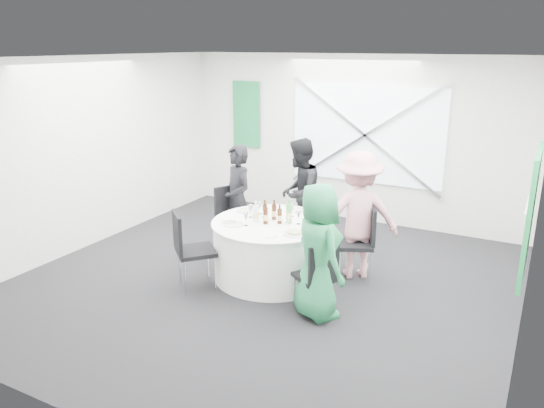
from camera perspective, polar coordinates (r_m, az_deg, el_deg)
The scene contains 47 objects.
floor at distance 6.94m, azimuth -0.78°, elevation -8.36°, with size 6.00×6.00×0.00m, color black.
ceiling at distance 6.27m, azimuth -0.89°, elevation 15.44°, with size 6.00×6.00×0.00m, color white.
wall_back at distance 9.15m, azimuth 8.33°, elevation 6.93°, with size 6.00×6.00×0.00m, color silver.
wall_front at distance 4.22m, azimuth -20.99°, elevation -6.00°, with size 6.00×6.00×0.00m, color silver.
wall_left at distance 8.30m, azimuth -19.36°, elevation 5.13°, with size 6.00×6.00×0.00m, color silver.
wall_right at distance 5.71m, azimuth 26.58°, elevation -0.81°, with size 6.00×6.00×0.00m, color silver.
window_panel at distance 9.00m, azimuth 10.08°, elevation 7.33°, with size 2.60×0.03×1.60m, color white.
window_brace_a at distance 8.96m, azimuth 10.00°, elevation 7.29°, with size 0.05×0.05×3.16m, color silver.
window_brace_b at distance 8.96m, azimuth 10.00°, elevation 7.29°, with size 0.05×0.05×3.16m, color silver.
green_banner at distance 9.91m, azimuth -2.77°, elevation 9.60°, with size 0.55×0.04×1.20m, color #156D3B.
green_sign at distance 6.34m, azimuth 26.04°, elevation -0.98°, with size 0.05×1.20×1.40m, color #17823E.
banquet_table at distance 6.95m, azimuth 0.00°, elevation -4.89°, with size 1.56×1.56×0.76m.
chair_back at distance 7.85m, azimuth 3.78°, elevation -1.05°, with size 0.43×0.44×0.93m.
chair_back_left at distance 7.69m, azimuth -4.31°, elevation -1.15°, with size 0.61×0.60×0.99m.
chair_back_right at distance 6.91m, azimuth 9.65°, elevation -3.47°, with size 0.60×0.60×0.99m.
chair_front_right at distance 5.98m, azimuth 4.98°, elevation -7.36°, with size 0.55×0.55×0.87m.
chair_front_left at distance 6.61m, azimuth -9.01°, elevation -4.32°, with size 0.64×0.64×1.00m.
person_man_back_left at distance 7.65m, azimuth -3.73°, elevation 0.46°, with size 0.58×0.38×1.59m, color black.
person_man_back at distance 7.93m, azimuth 2.97°, elevation 1.22°, with size 0.79×0.44×1.64m, color black.
person_woman_pink at distance 6.92m, azimuth 9.23°, elevation -1.21°, with size 1.08×0.50×1.67m, color pink.
person_woman_green at distance 5.86m, azimuth 4.97°, elevation -5.10°, with size 0.75×0.49×1.54m, color #227E4A.
plate_back at distance 7.27m, azimuth 2.80°, elevation -0.66°, with size 0.28×0.28×0.01m.
plate_back_left at distance 7.24m, azimuth -2.65°, elevation -0.74°, with size 0.28×0.28×0.01m.
plate_back_right at distance 6.81m, azimuth 4.72°, elevation -1.87°, with size 0.26×0.26×0.04m.
plate_front_right at distance 6.38m, azimuth 2.45°, elevation -3.13°, with size 0.28×0.28×0.04m.
plate_front_left at distance 6.72m, azimuth -4.14°, elevation -2.17°, with size 0.25×0.25×0.01m.
napkin at distance 6.78m, azimuth -4.64°, elevation -1.76°, with size 0.16×0.11×0.04m, color white.
beer_bottle_a at distance 6.93m, azimuth -0.77°, elevation -0.80°, with size 0.06×0.06×0.25m.
beer_bottle_b at distance 6.88m, azimuth 0.22°, elevation -0.87°, with size 0.06×0.06×0.26m.
beer_bottle_c at distance 6.73m, azimuth 0.82°, elevation -1.34°, with size 0.06×0.06×0.25m.
beer_bottle_d at distance 6.71m, azimuth -0.69°, elevation -1.30°, with size 0.06×0.06×0.27m.
green_water_bottle at distance 6.72m, azimuth 1.83°, elevation -1.07°, with size 0.08×0.08×0.32m.
clear_water_bottle at distance 6.79m, azimuth -1.75°, elevation -1.06°, with size 0.08×0.08×0.28m.
wine_glass_a at distance 6.70m, azimuth 2.88°, elevation -1.16°, with size 0.07×0.07×0.17m.
wine_glass_b at distance 6.97m, azimuth 2.17°, elevation -0.41°, with size 0.07×0.07×0.17m.
wine_glass_c at distance 6.45m, azimuth 1.76°, elevation -1.87°, with size 0.07×0.07×0.17m.
wine_glass_d at distance 6.96m, azimuth -2.33°, elevation -0.46°, with size 0.07×0.07×0.17m.
wine_glass_e at distance 6.64m, azimuth -2.83°, elevation -1.32°, with size 0.07×0.07×0.17m.
wine_glass_f at distance 7.09m, azimuth -1.30°, elevation -0.12°, with size 0.07×0.07×0.17m.
fork_a at distance 6.72m, azimuth 4.81°, elevation -2.23°, with size 0.01×0.15×0.01m, color silver.
knife_a at distance 7.03m, azimuth 4.39°, elevation -1.36°, with size 0.01×0.15×0.01m, color silver.
fork_b at distance 7.35m, azimuth -0.80°, elevation -0.48°, with size 0.01×0.15×0.01m, color silver.
knife_b at distance 7.21m, azimuth -3.24°, elevation -0.86°, with size 0.01×0.15×0.01m, color silver.
fork_c at distance 7.23m, azimuth 3.00°, elevation -0.79°, with size 0.01×0.15×0.01m, color silver.
knife_c at distance 7.35m, azimuth 0.63°, elevation -0.47°, with size 0.01×0.15×0.01m, color silver.
fork_d at distance 6.27m, azimuth -0.05°, elevation -3.61°, with size 0.01×0.15×0.01m, color silver.
knife_d at distance 6.42m, azimuth 3.42°, elevation -3.15°, with size 0.01×0.15×0.01m, color silver.
Camera 1 is at (3.03, -5.49, 2.97)m, focal length 35.00 mm.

